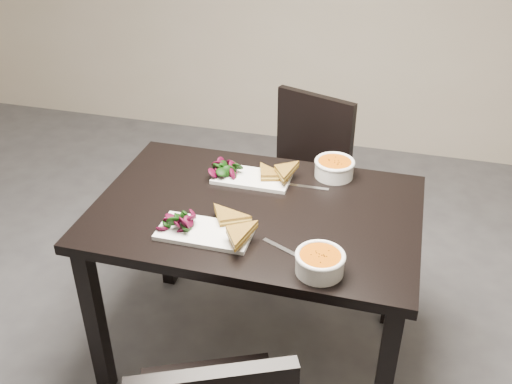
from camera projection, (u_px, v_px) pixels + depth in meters
table at (256, 230)px, 2.21m from camera, size 1.20×0.80×0.75m
chair_far at (302, 170)px, 2.93m from camera, size 0.54×0.54×0.85m
plate_near at (205, 232)px, 2.01m from camera, size 0.33×0.16×0.02m
sandwich_near at (224, 224)px, 1.99m from camera, size 0.20×0.19×0.05m
salad_near at (177, 221)px, 2.02m from camera, size 0.10×0.09×0.04m
soup_bowl_near at (320, 262)px, 1.82m from camera, size 0.16×0.16×0.07m
cutlery_near at (285, 250)px, 1.94m from camera, size 0.17×0.09×0.00m
plate_far at (252, 178)px, 2.32m from camera, size 0.31×0.15×0.02m
sandwich_far at (267, 175)px, 2.28m from camera, size 0.18×0.15×0.05m
salad_far at (228, 169)px, 2.33m from camera, size 0.10×0.09×0.04m
soup_bowl_far at (334, 167)px, 2.33m from camera, size 0.16×0.16×0.07m
cutlery_far at (306, 187)px, 2.28m from camera, size 0.18×0.02×0.00m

